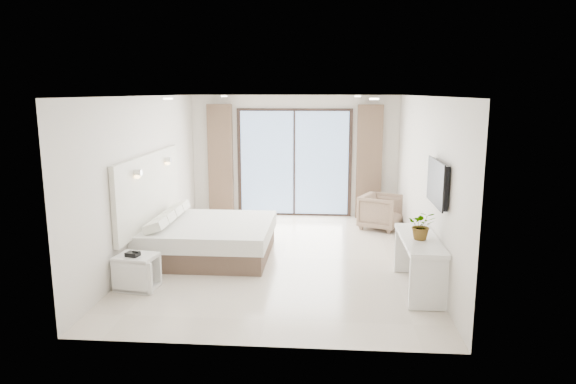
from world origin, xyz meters
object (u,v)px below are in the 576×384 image
object	(u,v)px
nightstand	(137,272)
armchair	(381,210)
bed	(209,238)
console_desk	(419,252)

from	to	relation	value
nightstand	armchair	bearing A→B (deg)	52.20
armchair	nightstand	bearing A→B (deg)	158.36
bed	console_desk	size ratio (longest dim) A/B	1.31
bed	nightstand	size ratio (longest dim) A/B	3.46
bed	armchair	world-z (taller)	armchair
bed	nightstand	xyz separation A→B (m)	(-0.68, -1.55, -0.06)
bed	nightstand	bearing A→B (deg)	-113.62
bed	console_desk	world-z (taller)	console_desk
console_desk	armchair	size ratio (longest dim) A/B	2.05
console_desk	armchair	bearing A→B (deg)	93.27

